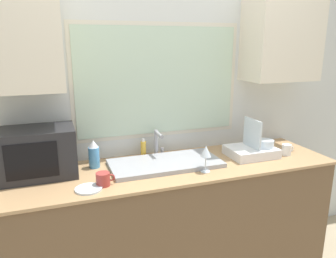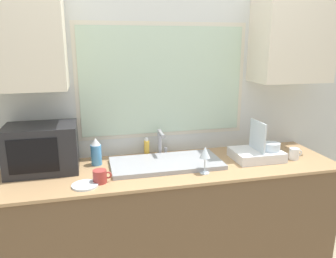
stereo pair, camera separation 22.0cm
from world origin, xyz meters
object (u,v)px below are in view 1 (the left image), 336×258
(faucet, at_px, (158,141))
(microwave, at_px, (39,153))
(soap_bottle, at_px, (143,149))
(spray_bottle, at_px, (94,154))
(wine_glass, at_px, (206,152))
(dish_rack, at_px, (253,149))
(mug_near_sink, at_px, (103,179))

(faucet, xyz_separation_m, microwave, (-0.83, -0.10, 0.04))
(microwave, relative_size, soap_bottle, 3.17)
(spray_bottle, xyz_separation_m, wine_glass, (0.69, -0.33, 0.04))
(faucet, xyz_separation_m, soap_bottle, (-0.10, 0.03, -0.06))
(faucet, distance_m, dish_rack, 0.73)
(microwave, height_order, dish_rack, microwave)
(faucet, height_order, soap_bottle, faucet)
(mug_near_sink, bearing_deg, microwave, 141.08)
(spray_bottle, bearing_deg, wine_glass, -25.59)
(dish_rack, relative_size, soap_bottle, 2.44)
(wine_glass, bearing_deg, mug_near_sink, 179.35)
(spray_bottle, bearing_deg, microwave, -174.91)
(soap_bottle, bearing_deg, dish_rack, -18.43)
(mug_near_sink, bearing_deg, wine_glass, -0.65)
(microwave, bearing_deg, faucet, 6.66)
(dish_rack, xyz_separation_m, soap_bottle, (-0.79, 0.26, 0.01))
(dish_rack, height_order, spray_bottle, dish_rack)
(faucet, distance_m, mug_near_sink, 0.62)
(faucet, distance_m, microwave, 0.84)
(faucet, height_order, dish_rack, dish_rack)
(faucet, relative_size, microwave, 0.44)
(dish_rack, height_order, mug_near_sink, dish_rack)
(dish_rack, distance_m, spray_bottle, 1.19)
(faucet, relative_size, soap_bottle, 1.41)
(faucet, bearing_deg, mug_near_sink, -140.39)
(soap_bottle, relative_size, mug_near_sink, 1.25)
(spray_bottle, distance_m, wine_glass, 0.77)
(microwave, distance_m, wine_glass, 1.09)
(soap_bottle, bearing_deg, microwave, -170.02)
(microwave, relative_size, spray_bottle, 2.34)
(spray_bottle, distance_m, mug_near_sink, 0.33)
(dish_rack, xyz_separation_m, mug_near_sink, (-1.16, -0.16, -0.01))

